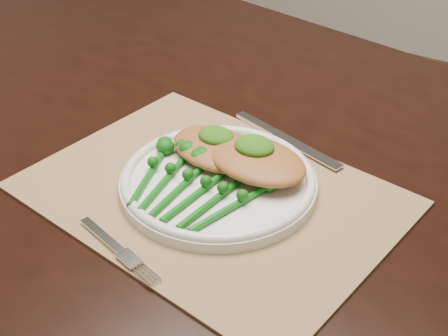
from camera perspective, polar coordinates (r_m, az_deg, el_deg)
The scene contains 10 objects.
dining_table at distance 1.19m, azimuth -1.21°, elevation -11.90°, with size 1.73×1.16×0.75m.
placemat at distance 0.81m, azimuth -1.19°, elevation -2.39°, with size 0.46×0.34×0.00m, color #95724C.
dinner_plate at distance 0.81m, azimuth -0.53°, elevation -1.16°, with size 0.26×0.26×0.02m.
knife at distance 0.92m, azimuth 4.86°, elevation 3.10°, with size 0.20×0.07×0.01m.
fork at distance 0.72m, azimuth -9.21°, elevation -7.73°, with size 0.14×0.05×0.00m.
chicken_fillet_left at distance 0.84m, azimuth -0.68°, elevation 1.77°, with size 0.14×0.09×0.03m, color #AA6531.
chicken_fillet_right at distance 0.80m, azimuth 2.98°, elevation 0.73°, with size 0.14×0.10×0.03m, color #AA6531.
pesto_dollop_left at distance 0.84m, azimuth -0.73°, elevation 2.98°, with size 0.05×0.04×0.02m, color #1B4D0B.
pesto_dollop_right at distance 0.80m, azimuth 2.79°, elevation 2.03°, with size 0.05×0.05×0.02m, color #1B4D0B.
broccolini_bundle at distance 0.78m, azimuth -3.31°, elevation -2.13°, with size 0.15×0.17×0.04m.
Camera 1 is at (0.51, -0.77, 1.24)m, focal length 50.00 mm.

